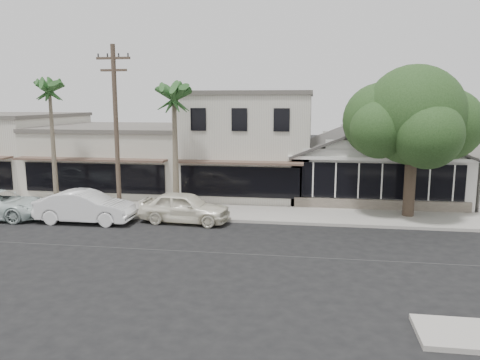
% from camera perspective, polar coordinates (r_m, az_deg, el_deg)
% --- Properties ---
extents(ground, '(140.00, 140.00, 0.00)m').
position_cam_1_polar(ground, '(19.05, 4.97, -9.23)').
color(ground, black).
rests_on(ground, ground).
extents(sidewalk_north, '(90.00, 3.50, 0.15)m').
position_cam_1_polar(sidewalk_north, '(27.07, -11.18, -3.54)').
color(sidewalk_north, '#9E9991').
rests_on(sidewalk_north, ground).
extents(corner_shop, '(10.40, 8.60, 5.10)m').
position_cam_1_polar(corner_shop, '(30.92, 15.94, 2.68)').
color(corner_shop, silver).
rests_on(corner_shop, ground).
extents(row_building_near, '(8.00, 10.00, 6.50)m').
position_cam_1_polar(row_building_near, '(31.91, 1.33, 4.39)').
color(row_building_near, beige).
rests_on(row_building_near, ground).
extents(row_building_midnear, '(10.00, 10.00, 4.20)m').
position_cam_1_polar(row_building_midnear, '(34.37, -13.74, 2.56)').
color(row_building_midnear, beige).
rests_on(row_building_midnear, ground).
extents(utility_pole, '(1.80, 0.24, 9.00)m').
position_cam_1_polar(utility_pole, '(25.36, -14.86, 6.22)').
color(utility_pole, brown).
rests_on(utility_pole, ground).
extents(car_0, '(4.78, 2.25, 1.58)m').
position_cam_1_polar(car_0, '(24.06, -6.76, -3.31)').
color(car_0, white).
rests_on(car_0, ground).
extents(car_1, '(4.99, 1.78, 1.64)m').
position_cam_1_polar(car_1, '(25.14, -18.32, -3.12)').
color(car_1, white).
rests_on(car_1, ground).
extents(shade_tree, '(7.21, 6.51, 8.00)m').
position_cam_1_polar(shade_tree, '(25.97, 20.18, 7.08)').
color(shade_tree, '#4E402F').
rests_on(shade_tree, ground).
extents(palm_east, '(3.25, 3.25, 7.54)m').
position_cam_1_polar(palm_east, '(25.85, -8.05, 10.07)').
color(palm_east, '#726651').
rests_on(palm_east, ground).
extents(palm_mid, '(2.22, 2.22, 7.73)m').
position_cam_1_polar(palm_mid, '(28.54, -22.20, 9.96)').
color(palm_mid, '#726651').
rests_on(palm_mid, ground).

